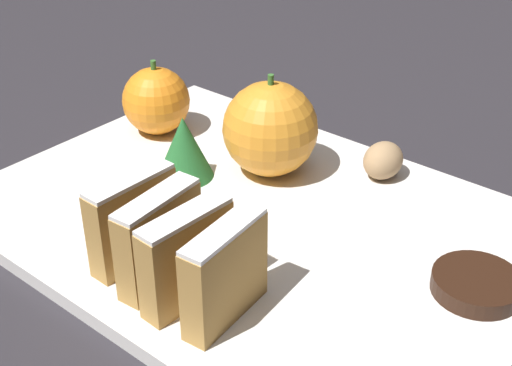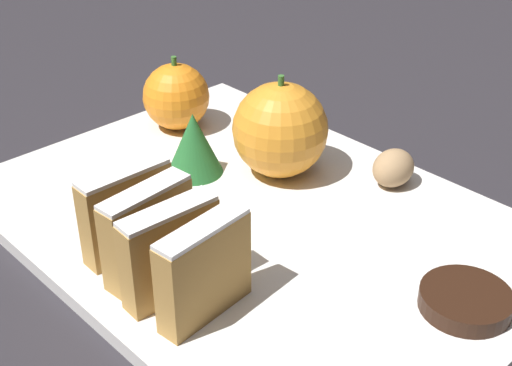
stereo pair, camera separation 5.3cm
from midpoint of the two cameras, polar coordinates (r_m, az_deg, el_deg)
ground_plane at (r=0.56m, az=2.75°, el=-3.80°), size 6.00×6.00×0.00m
serving_platter at (r=0.55m, az=2.77°, el=-3.29°), size 0.31×0.43×0.01m
stollen_slice_front at (r=0.44m, az=-0.71°, el=-7.14°), size 0.07×0.02×0.07m
stollen_slice_second at (r=0.46m, az=-3.54°, el=-5.67°), size 0.07×0.02×0.07m
stollen_slice_third at (r=0.48m, az=-5.57°, el=-3.99°), size 0.07×0.02×0.07m
stollen_slice_fourth at (r=0.50m, az=-7.30°, el=-2.39°), size 0.07×0.02×0.07m
orange_near at (r=0.59m, az=4.54°, el=4.20°), size 0.08×0.08×0.09m
orange_far at (r=0.67m, az=-4.15°, el=6.87°), size 0.06×0.06×0.07m
walnut at (r=0.60m, az=13.46°, el=1.11°), size 0.04×0.03×0.03m
chocolate_cookie at (r=0.49m, az=19.50°, el=-8.96°), size 0.06×0.06×0.01m
evergreen_sprig at (r=0.59m, az=-2.44°, el=3.10°), size 0.05×0.05×0.05m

